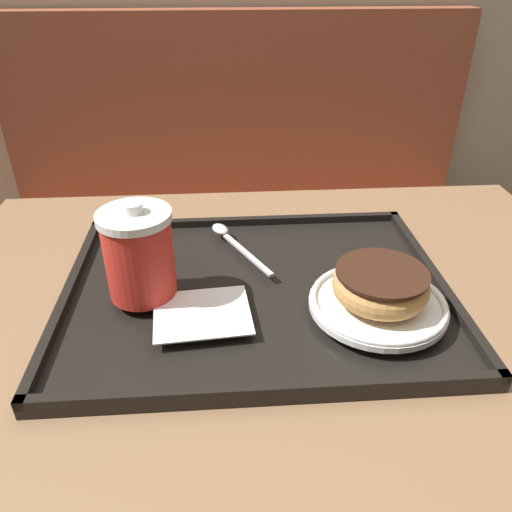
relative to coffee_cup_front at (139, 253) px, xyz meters
The scene contains 8 objects.
booth_bench 1.04m from the coffee_cup_front, 80.04° to the left, with size 1.42×0.44×1.00m.
cafe_table 0.30m from the coffee_cup_front, ahead, with size 0.97×0.67×0.73m.
serving_tray 0.17m from the coffee_cup_front, ahead, with size 0.51×0.39×0.02m.
napkin_paper 0.11m from the coffee_cup_front, 34.08° to the right, with size 0.12×0.11×0.00m.
coffee_cup_front is the anchor object (origin of this frame).
plate_with_chocolate_donut 0.30m from the coffee_cup_front, 10.42° to the right, with size 0.17×0.17×0.01m.
donut_chocolate_glazed 0.30m from the coffee_cup_front, 10.42° to the right, with size 0.12×0.12×0.04m.
spoon 0.18m from the coffee_cup_front, 49.49° to the left, with size 0.09×0.15×0.01m.
Camera 1 is at (-0.07, -0.56, 1.13)m, focal length 35.00 mm.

